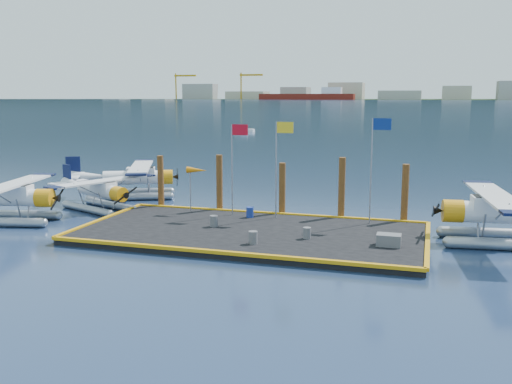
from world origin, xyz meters
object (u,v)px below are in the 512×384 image
(seaplane_a, at_px, (8,200))
(seaplane_d, at_px, (502,216))
(drum_3, at_px, (253,237))
(drum_0, at_px, (214,221))
(drum_5, at_px, (250,212))
(piling_2, at_px, (282,191))
(crate, at_px, (389,240))
(flagpole_red, at_px, (235,155))
(piling_0, at_px, (161,183))
(piling_3, at_px, (342,190))
(seaplane_c, at_px, (136,180))
(drum_2, at_px, (307,233))
(flagpole_blue, at_px, (375,155))
(piling_4, at_px, (405,196))
(windsock, at_px, (197,171))
(seaplane_b, at_px, (101,193))
(flagpole_yellow, at_px, (279,155))
(piling_1, at_px, (219,185))

(seaplane_a, height_order, seaplane_d, seaplane_d)
(drum_3, bearing_deg, drum_0, 137.80)
(drum_5, xyz_separation_m, piling_2, (1.64, 2.01, 1.16))
(crate, relative_size, flagpole_red, 0.21)
(drum_3, bearing_deg, piling_0, 138.96)
(drum_3, height_order, piling_3, piling_3)
(seaplane_c, bearing_deg, crate, 38.78)
(seaplane_a, height_order, drum_2, seaplane_a)
(flagpole_blue, relative_size, piling_4, 1.62)
(piling_2, bearing_deg, drum_2, -64.27)
(piling_2, bearing_deg, piling_3, 0.00)
(piling_4, bearing_deg, seaplane_c, 169.08)
(seaplane_d, bearing_deg, windsock, 78.60)
(seaplane_b, xyz_separation_m, piling_0, (4.12, 1.32, 0.68))
(seaplane_c, bearing_deg, piling_2, 48.86)
(flagpole_blue, relative_size, piling_3, 1.51)
(drum_2, relative_size, flagpole_yellow, 0.10)
(seaplane_d, relative_size, piling_3, 2.48)
(seaplane_d, bearing_deg, seaplane_a, 89.41)
(crate, bearing_deg, flagpole_red, 154.09)
(drum_3, xyz_separation_m, piling_3, (3.47, 8.30, 1.41))
(seaplane_c, height_order, piling_0, piling_0)
(drum_3, distance_m, crate, 7.19)
(drum_2, xyz_separation_m, windsock, (-8.59, 4.77, 2.51))
(seaplane_c, height_order, drum_5, seaplane_c)
(piling_3, bearing_deg, drum_2, -98.33)
(seaplane_c, relative_size, piling_1, 2.25)
(seaplane_d, xyz_separation_m, piling_3, (-9.41, 2.99, 0.51))
(drum_0, distance_m, piling_4, 12.15)
(drum_2, distance_m, piling_4, 8.16)
(piling_0, bearing_deg, piling_4, 0.00)
(piling_4, bearing_deg, piling_0, 180.00)
(drum_2, height_order, flagpole_yellow, flagpole_yellow)
(crate, height_order, flagpole_yellow, flagpole_yellow)
(seaplane_d, bearing_deg, flagpole_yellow, 76.79)
(seaplane_c, distance_m, piling_3, 17.74)
(crate, distance_m, flagpole_blue, 6.53)
(piling_0, bearing_deg, flagpole_yellow, -9.86)
(seaplane_b, relative_size, piling_3, 1.94)
(seaplane_a, distance_m, drum_2, 19.83)
(seaplane_a, bearing_deg, flagpole_blue, 89.19)
(seaplane_d, relative_size, drum_0, 15.75)
(crate, bearing_deg, drum_3, -166.47)
(flagpole_blue, xyz_separation_m, piling_2, (-6.20, 1.60, -2.79))
(drum_3, height_order, piling_2, piling_2)
(drum_5, height_order, flagpole_red, flagpole_red)
(seaplane_b, relative_size, windsock, 2.67)
(seaplane_d, relative_size, drum_5, 15.75)
(flagpole_blue, height_order, piling_2, flagpole_blue)
(drum_2, distance_m, flagpole_blue, 6.95)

